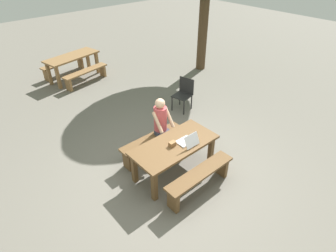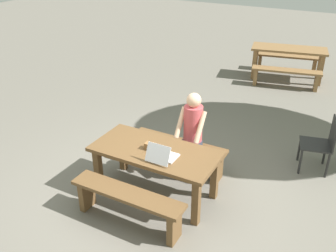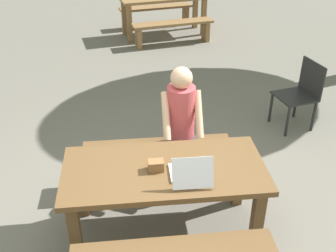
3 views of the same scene
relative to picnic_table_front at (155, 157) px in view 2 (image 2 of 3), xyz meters
name	(u,v)px [view 2 (image 2 of 3)]	position (x,y,z in m)	size (l,w,h in m)	color
ground_plane	(156,193)	(0.00, 0.00, -0.59)	(30.00, 30.00, 0.00)	slate
picnic_table_front	(155,157)	(0.00, 0.00, 0.00)	(1.68, 0.79, 0.70)	brown
bench_near	(127,201)	(0.00, -0.68, -0.25)	(1.48, 0.30, 0.47)	brown
bench_far	(178,149)	(0.00, 0.68, -0.25)	(1.48, 0.30, 0.47)	brown
laptop	(162,155)	(0.19, -0.16, 0.17)	(0.32, 0.35, 0.24)	silver
small_pouch	(150,146)	(-0.07, -0.02, 0.15)	(0.13, 0.09, 0.09)	olive
person_seated	(192,130)	(0.23, 0.64, 0.16)	(0.38, 0.39, 1.30)	#333847
plastic_chair	(322,143)	(1.88, 1.68, -0.13)	(0.53, 0.53, 0.85)	#262626
picnic_table_mid	(289,53)	(0.54, 5.48, 0.05)	(1.83, 1.01, 0.78)	olive
bench_mid_south	(286,74)	(0.66, 4.89, -0.27)	(1.59, 0.60, 0.43)	olive
bench_mid_north	(287,59)	(0.43, 6.06, -0.27)	(1.59, 0.60, 0.43)	olive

